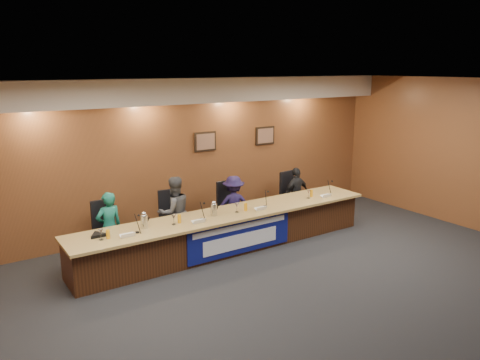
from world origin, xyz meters
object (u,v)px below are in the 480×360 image
at_px(carafe_left, 144,222).
at_px(panelist_b, 174,212).
at_px(office_chair_c, 231,210).
at_px(office_chair_b, 172,222).
at_px(panelist_a, 109,227).
at_px(panelist_c, 234,205).
at_px(carafe_mid, 214,210).
at_px(speakerphone, 98,235).
at_px(panelist_d, 296,194).
at_px(dais_body, 229,232).
at_px(office_chair_d, 293,198).
at_px(office_chair_a, 108,234).
at_px(banner, 241,237).

bearing_deg(carafe_left, panelist_b, 37.21).
bearing_deg(office_chair_c, office_chair_b, 179.66).
relative_size(panelist_a, panelist_c, 1.04).
xyz_separation_m(carafe_mid, speakerphone, (-2.11, 0.09, -0.08)).
height_order(panelist_c, speakerphone, panelist_c).
height_order(panelist_a, carafe_left, panelist_a).
height_order(panelist_d, speakerphone, panelist_d).
height_order(dais_body, office_chair_d, dais_body).
bearing_deg(office_chair_a, office_chair_d, -1.07).
height_order(panelist_b, office_chair_c, panelist_b).
bearing_deg(office_chair_b, office_chair_c, 10.08).
bearing_deg(panelist_a, carafe_mid, 151.17).
height_order(dais_body, banner, banner).
bearing_deg(carafe_left, carafe_mid, -2.67).
bearing_deg(office_chair_b, office_chair_d, 10.08).
xyz_separation_m(panelist_b, office_chair_a, (-1.27, 0.10, -0.22)).
bearing_deg(office_chair_a, carafe_mid, -26.76).
height_order(dais_body, office_chair_c, dais_body).
bearing_deg(panelist_b, carafe_left, 37.03).
bearing_deg(office_chair_b, panelist_b, -79.92).
distance_m(panelist_c, carafe_mid, 1.18).
distance_m(dais_body, speakerphone, 2.50).
bearing_deg(office_chair_c, panelist_d, -3.72).
height_order(dais_body, office_chair_b, dais_body).
xyz_separation_m(dais_body, panelist_d, (2.25, 0.69, 0.26)).
relative_size(dais_body, panelist_b, 4.28).
bearing_deg(dais_body, banner, -90.00).
distance_m(office_chair_c, carafe_mid, 1.28).
bearing_deg(carafe_left, panelist_c, 16.66).
distance_m(dais_body, office_chair_d, 2.38).
xyz_separation_m(office_chair_a, carafe_mid, (1.73, -0.83, 0.38)).
distance_m(panelist_b, office_chair_a, 1.30).
relative_size(dais_body, carafe_mid, 27.33).
relative_size(panelist_d, carafe_left, 5.36).
relative_size(banner, panelist_c, 1.78).
relative_size(banner, office_chair_c, 4.58).
height_order(panelist_a, panelist_c, panelist_a).
bearing_deg(office_chair_a, panelist_a, -91.07).
relative_size(dais_body, office_chair_a, 12.50).
relative_size(carafe_left, carafe_mid, 1.03).
height_order(panelist_c, office_chair_a, panelist_c).
bearing_deg(office_chair_d, carafe_mid, -170.03).
relative_size(panelist_c, carafe_left, 5.48).
bearing_deg(panelist_c, banner, 84.69).
distance_m(carafe_left, speakerphone, 0.79).
xyz_separation_m(banner, speakerphone, (-2.46, 0.47, 0.40)).
distance_m(office_chair_b, speakerphone, 1.84).
bearing_deg(panelist_b, panelist_a, -0.18).
relative_size(panelist_a, office_chair_b, 2.69).
height_order(dais_body, office_chair_a, dais_body).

